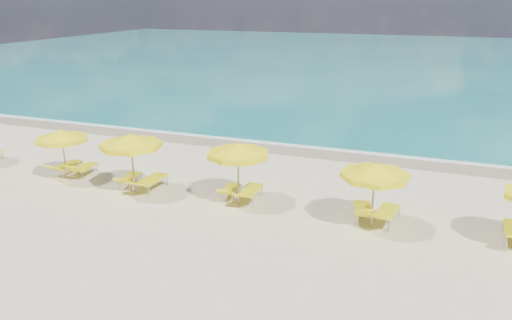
% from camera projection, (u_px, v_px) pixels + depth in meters
% --- Properties ---
extents(ground_plane, '(120.00, 120.00, 0.00)m').
position_uv_depth(ground_plane, '(242.00, 202.00, 18.86)').
color(ground_plane, beige).
extents(ocean, '(120.00, 80.00, 0.30)m').
position_uv_depth(ocean, '(386.00, 59.00, 61.61)').
color(ocean, '#136E6B').
rests_on(ocean, ground).
extents(wet_sand_band, '(120.00, 2.60, 0.01)m').
position_uv_depth(wet_sand_band, '(296.00, 148.00, 25.45)').
color(wet_sand_band, tan).
rests_on(wet_sand_band, ground).
extents(foam_line, '(120.00, 1.20, 0.03)m').
position_uv_depth(foam_line, '(300.00, 144.00, 26.16)').
color(foam_line, white).
rests_on(foam_line, ground).
extents(whitecap_near, '(14.00, 0.36, 0.05)m').
position_uv_depth(whitecap_near, '(253.00, 104.00, 35.98)').
color(whitecap_near, white).
rests_on(whitecap_near, ground).
extents(whitecap_far, '(18.00, 0.30, 0.05)m').
position_uv_depth(whitecap_far, '(459.00, 99.00, 37.60)').
color(whitecap_far, white).
rests_on(whitecap_far, ground).
extents(umbrella_1, '(2.67, 2.67, 2.20)m').
position_uv_depth(umbrella_1, '(62.00, 136.00, 20.69)').
color(umbrella_1, tan).
rests_on(umbrella_1, ground).
extents(umbrella_2, '(2.91, 2.91, 2.45)m').
position_uv_depth(umbrella_2, '(131.00, 141.00, 19.16)').
color(umbrella_2, tan).
rests_on(umbrella_2, ground).
extents(umbrella_3, '(2.60, 2.60, 2.39)m').
position_uv_depth(umbrella_3, '(238.00, 150.00, 18.22)').
color(umbrella_3, tan).
rests_on(umbrella_3, ground).
extents(umbrella_4, '(2.83, 2.83, 2.32)m').
position_uv_depth(umbrella_4, '(375.00, 171.00, 16.22)').
color(umbrella_4, tan).
rests_on(umbrella_4, ground).
extents(lounger_1_left, '(0.64, 1.83, 0.74)m').
position_uv_depth(lounger_1_left, '(67.00, 169.00, 21.77)').
color(lounger_1_left, '#A5A8AD').
rests_on(lounger_1_left, ground).
extents(lounger_1_right, '(0.76, 1.76, 0.78)m').
position_uv_depth(lounger_1_right, '(84.00, 171.00, 21.56)').
color(lounger_1_right, '#A5A8AD').
rests_on(lounger_1_right, ground).
extents(lounger_2_left, '(0.85, 1.76, 0.72)m').
position_uv_depth(lounger_2_left, '(130.00, 181.00, 20.36)').
color(lounger_2_left, '#A5A8AD').
rests_on(lounger_2_left, ground).
extents(lounger_2_right, '(0.76, 2.05, 0.74)m').
position_uv_depth(lounger_2_right, '(151.00, 184.00, 19.99)').
color(lounger_2_right, '#A5A8AD').
rests_on(lounger_2_right, ground).
extents(lounger_3_left, '(0.72, 1.66, 0.70)m').
position_uv_depth(lounger_3_left, '(230.00, 193.00, 19.20)').
color(lounger_3_left, '#A5A8AD').
rests_on(lounger_3_left, ground).
extents(lounger_3_right, '(0.73, 1.97, 0.72)m').
position_uv_depth(lounger_3_right, '(250.00, 195.00, 18.91)').
color(lounger_3_right, '#A5A8AD').
rests_on(lounger_3_right, ground).
extents(lounger_4_left, '(0.88, 1.82, 0.84)m').
position_uv_depth(lounger_4_left, '(362.00, 213.00, 17.32)').
color(lounger_4_left, '#A5A8AD').
rests_on(lounger_4_left, ground).
extents(lounger_4_right, '(0.96, 2.01, 0.78)m').
position_uv_depth(lounger_4_right, '(386.00, 217.00, 17.04)').
color(lounger_4_right, '#A5A8AD').
rests_on(lounger_4_right, ground).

